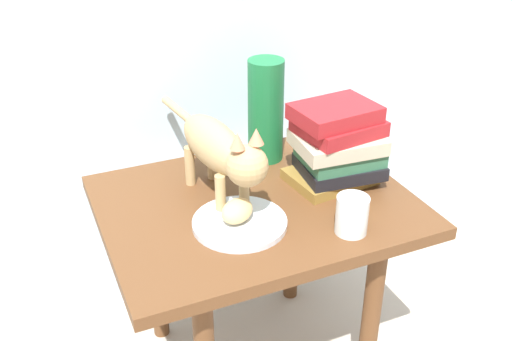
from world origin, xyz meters
name	(u,v)px	position (x,y,z in m)	size (l,w,h in m)	color
side_table	(256,228)	(0.00, 0.00, 0.44)	(0.71, 0.56, 0.52)	brown
plate	(240,223)	(-0.07, -0.08, 0.53)	(0.21, 0.21, 0.01)	silver
bread_roll	(237,211)	(-0.08, -0.08, 0.56)	(0.08, 0.06, 0.05)	#E0BC7A
cat	(220,149)	(-0.07, 0.03, 0.65)	(0.12, 0.48, 0.23)	tan
book_stack	(337,145)	(0.21, 0.00, 0.62)	(0.23, 0.18, 0.20)	olive
green_vase	(266,111)	(0.11, 0.19, 0.66)	(0.09, 0.09, 0.27)	#196B38
candle_jar	(352,217)	(0.14, -0.20, 0.56)	(0.07, 0.07, 0.08)	silver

